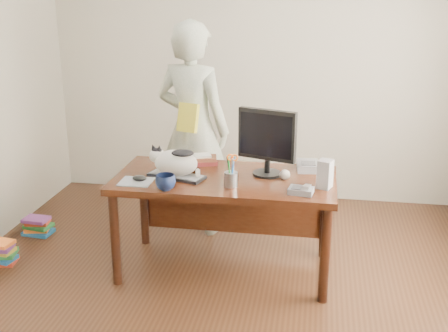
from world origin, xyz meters
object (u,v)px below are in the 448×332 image
Objects in this scene: speaker at (325,174)px; book_stack at (204,160)px; keyboard at (176,176)px; mouse at (139,178)px; person at (193,129)px; cat at (174,161)px; baseball at (285,175)px; coffee_mug at (166,182)px; book_pile_b at (38,226)px; pen_cup at (231,177)px; desk at (227,192)px; calculator at (308,166)px; book_pile_a at (0,253)px; monitor at (267,139)px; phone at (301,190)px.

book_stack is at bearing 177.62° from speaker.
keyboard is 4.26× the size of mouse.
book_stack is 0.49m from person.
cat reaches higher than baseball.
coffee_mug reaches higher than book_pile_b.
person reaches higher than pen_cup.
mouse is (-0.66, -0.01, -0.04)m from pen_cup.
desk is 6.79× the size of pen_cup.
calculator reaches higher than book_pile_a.
monitor is 2.27m from book_pile_a.
desk is 0.41m from keyboard.
phone is 0.52m from calculator.
keyboard is at bearing -127.13° from book_stack.
speaker is at bearing -6.25° from monitor.
cat is at bearing -158.02° from desk.
pen_cup is 0.87× the size of book_pile_a.
book_stack reaches higher than keyboard.
person reaches higher than cat.
phone is 0.94m from book_stack.
speaker reaches higher than phone.
cat is at bearing -165.90° from calculator.
book_stack is at bearing 173.93° from calculator.
book_pile_a is (-1.39, 0.13, -0.72)m from coffee_mug.
baseball is 0.70m from book_stack.
mouse is 0.39× the size of book_pile_a.
book_pile_b is at bearing 174.10° from phone.
desk is 0.64m from calculator.
calculator is 1.09m from person.
book_pile_a is (-1.16, -0.00, -0.69)m from mouse.
cat is 2.97× the size of coffee_mug.
desk is 0.35m from pen_cup.
cat is 1.73× the size of pen_cup.
speaker reaches higher than baseball.
phone is (1.15, -0.05, 0.00)m from mouse.
pen_cup is 3.16× the size of baseball.
speaker is 1.01m from book_stack.
person is (-0.83, 0.70, 0.12)m from baseball.
baseball is at bearing 176.76° from speaker.
person is 1.83m from book_pile_a.
baseball is at bearing 29.46° from pen_cup.
keyboard is 0.71m from monitor.
pen_cup reaches higher than calculator.
keyboard is 0.27m from coffee_mug.
book_pile_a is (-1.53, -0.48, -0.70)m from book_stack.
monitor reaches higher than book_pile_b.
coffee_mug is (0.23, -0.14, 0.03)m from mouse.
desk is 0.88× the size of person.
book_pile_a is (-2.04, -0.29, -0.94)m from monitor.
monitor is 6.60× the size of baseball.
phone is 1.36m from person.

